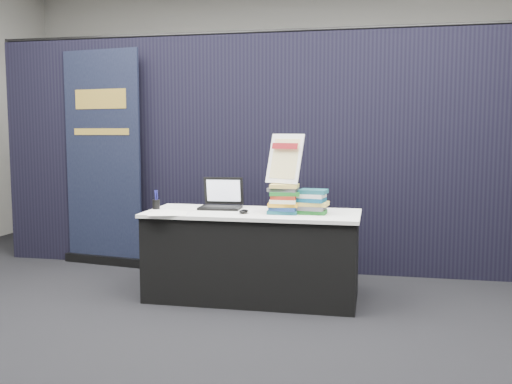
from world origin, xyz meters
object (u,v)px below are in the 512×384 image
Objects in this scene: info_sign at (285,159)px; pullup_banner at (103,171)px; display_table at (253,255)px; stacking_chair at (296,237)px; book_stack_tall at (284,199)px; laptop at (222,201)px; book_stack_short at (312,202)px.

pullup_banner is (-2.11, 0.97, -0.19)m from info_sign.
pullup_banner is (-1.83, 0.93, 0.63)m from display_table.
info_sign reaches higher than stacking_chair.
book_stack_tall reaches higher than stacking_chair.
stacking_chair is at bearing 21.99° from laptop.
book_stack_short is at bearing -3.22° from display_table.
book_stack_tall is 0.11× the size of pullup_banner.
display_table is 2.15m from pullup_banner.
laptop reaches higher than book_stack_short.
laptop is at bearing 159.07° from book_stack_tall.
display_table is 0.87m from info_sign.
pullup_banner reaches higher than display_table.
pullup_banner is at bearing 157.72° from book_stack_short.
pullup_banner reaches higher than book_stack_short.
display_table is 6.98× the size of book_stack_short.
stacking_chair is at bearing 112.35° from book_stack_short.
book_stack_short reaches higher than display_table.
pullup_banner is at bearing 154.50° from stacking_chair.
book_stack_short is 0.31× the size of stacking_chair.
info_sign is at bearing -21.62° from laptop.
book_stack_short is (0.82, -0.18, 0.04)m from laptop.
book_stack_tall is 0.58× the size of info_sign.
pullup_banner is 2.26m from stacking_chair.
stacking_chair is at bearing 86.68° from book_stack_tall.
pullup_banner is (-1.52, 0.78, 0.20)m from laptop.
book_stack_short is 2.53m from pullup_banner.
info_sign is at bearing -9.09° from display_table.
book_stack_tall is at bearing -24.24° from laptop.
stacking_chair is (0.62, 0.29, -0.35)m from laptop.
info_sign is 0.51× the size of stacking_chair.
laptop is 0.64m from book_stack_tall.
stacking_chair reaches higher than display_table.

